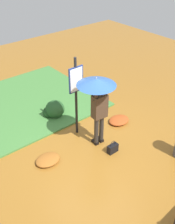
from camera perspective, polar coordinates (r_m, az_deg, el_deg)
name	(u,v)px	position (r m, az deg, el deg)	size (l,w,h in m)	color
ground_plane	(94,149)	(7.54, 1.27, -7.59)	(18.00, 18.00, 0.00)	#9E6623
grass_verge	(21,104)	(9.60, -13.39, 1.56)	(4.80, 4.00, 0.05)	#47843D
person_with_umbrella	(98,95)	(6.82, 2.11, 3.55)	(0.96, 0.96, 2.04)	#2D2823
info_sign_post	(76,88)	(7.33, -2.34, 4.87)	(0.44, 0.07, 2.30)	black
handbag	(113,148)	(7.40, 5.15, -7.39)	(0.30, 0.14, 0.37)	black
shrub_cluster	(54,110)	(8.70, -6.90, 0.49)	(0.65, 0.59, 0.53)	#285628
leaf_pile_near_person	(119,120)	(8.53, 6.41, -1.66)	(0.65, 0.52, 0.14)	#B74C1E
leaf_pile_by_bench	(48,160)	(7.20, -8.11, -9.60)	(0.64, 0.51, 0.14)	#A86023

